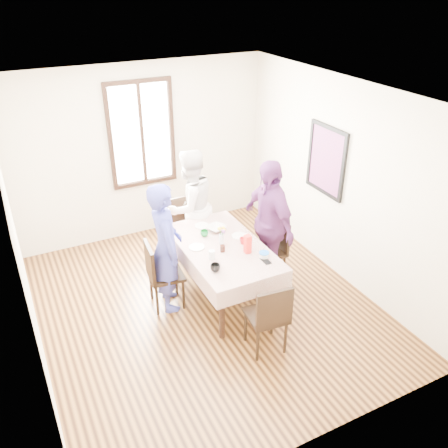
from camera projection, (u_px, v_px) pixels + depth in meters
The scene contains 30 objects.
ground at pixel (205, 305), 6.09m from camera, with size 4.50×4.50×0.00m, color black.
back_wall at pixel (143, 153), 7.21m from camera, with size 4.00×4.00×0.00m, color beige.
right_wall at pixel (340, 182), 6.23m from camera, with size 4.50×4.50×0.00m, color beige.
window_frame at pixel (142, 134), 7.05m from camera, with size 1.02×0.06×1.62m, color black.
window_pane at pixel (141, 134), 7.06m from camera, with size 0.90×0.02×1.50m, color white.
art_poster at pixel (327, 160), 6.36m from camera, with size 0.04×0.76×0.96m, color red.
dining_table at pixel (222, 271), 6.10m from camera, with size 0.86×1.59×0.75m, color black.
tablecloth at pixel (222, 246), 5.92m from camera, with size 0.98×1.71×0.01m, color #56140C.
chair_left at pixel (166, 274), 5.90m from camera, with size 0.42×0.42×0.91m, color black.
chair_right at pixel (268, 251), 6.39m from camera, with size 0.42×0.42×0.91m, color black.
chair_far at pixel (189, 229), 6.92m from camera, with size 0.42×0.42×0.91m, color black.
chair_near at pixel (266, 315), 5.21m from camera, with size 0.42×0.42×0.91m, color black.
person_left at pixel (165, 247), 5.72m from camera, with size 0.62×0.41×1.69m, color #3A3D9C.
person_far at pixel (189, 206), 6.72m from camera, with size 0.82×0.64×1.69m, color white.
person_right at pixel (268, 223), 6.17m from camera, with size 1.04×0.43×1.78m, color #682E6C.
mug_black at pixel (215, 268), 5.40m from camera, with size 0.12×0.12×0.09m, color black.
mug_flag at pixel (243, 241), 5.94m from camera, with size 0.09×0.09×0.08m, color red.
mug_green at pixel (204, 233), 6.12m from camera, with size 0.10×0.10×0.08m, color #0C7226.
serving_bowl at pixel (216, 228), 6.26m from camera, with size 0.24×0.24×0.06m, color white.
juice_carton at pixel (248, 244), 5.73m from camera, with size 0.08×0.08×0.24m, color red.
butter_tub at pixel (264, 255), 5.67m from camera, with size 0.12×0.12×0.06m, color white.
jam_jar at pixel (223, 248), 5.78m from camera, with size 0.06×0.06×0.09m, color black.
drinking_glass at pixel (212, 255), 5.63m from camera, with size 0.08×0.08×0.11m, color silver.
smartphone at pixel (266, 261), 5.60m from camera, with size 0.08×0.16×0.01m, color black.
flower_vase at pixel (221, 239), 5.94m from camera, with size 0.06×0.06×0.13m, color silver.
plate_left at pixel (197, 247), 5.88m from camera, with size 0.20×0.20×0.01m, color white.
plate_right at pixel (239, 236), 6.13m from camera, with size 0.20×0.20×0.01m, color white.
plate_far at pixel (202, 226), 6.37m from camera, with size 0.20×0.20×0.01m, color white.
butter_lid at pixel (264, 253), 5.65m from camera, with size 0.12×0.12×0.01m, color blue.
flower_bunch at pixel (221, 231), 5.88m from camera, with size 0.09×0.09×0.10m, color yellow, non-canonical shape.
Camera 1 is at (-1.96, -4.44, 3.84)m, focal length 37.64 mm.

